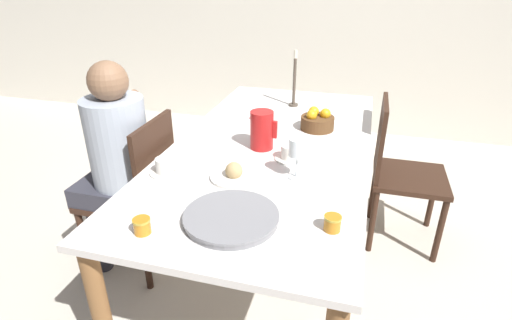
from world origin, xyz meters
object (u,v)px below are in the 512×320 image
Objects in this scene: jam_jar_amber at (142,225)px; candlestick_tall at (294,84)px; red_pitcher at (262,130)px; person_seated at (115,155)px; chair_person_side at (138,191)px; jam_jar_red at (332,222)px; bread_plate at (234,174)px; wine_glass_water at (298,149)px; serving_tray at (231,217)px; teacup_near_person at (165,167)px; teacup_across at (290,153)px; chair_opposite at (398,170)px; fruit_bowl at (317,121)px.

candlestick_tall is (0.24, 1.50, 0.11)m from jam_jar_amber.
jam_jar_amber is at bearing -99.23° from candlestick_tall.
person_seated is at bearing -165.27° from red_pitcher.
chair_person_side reaches higher than jam_jar_red.
bread_plate reaches higher than jam_jar_red.
person_seated reaches higher than wine_glass_water.
bread_plate is (-0.09, 0.31, 0.00)m from serving_tray.
teacup_near_person is 1.00× the size of teacup_across.
jam_jar_amber is (-0.93, -1.28, 0.30)m from chair_opposite.
candlestick_tall is at bearing -37.99° from chair_person_side.
wine_glass_water is at bearing -94.23° from person_seated.
chair_person_side is at bearing 144.76° from teacup_near_person.
person_seated is 8.36× the size of teacup_across.
red_pitcher reaches higher than chair_opposite.
red_pitcher is 0.35m from bread_plate.
chair_person_side is at bearing -150.64° from fruit_bowl.
teacup_near_person is at bearing -129.12° from fruit_bowl.
wine_glass_water is 2.95× the size of jam_jar_red.
candlestick_tall reaches higher than red_pitcher.
red_pitcher is at bearing -75.87° from chair_person_side.
red_pitcher reaches higher than wine_glass_water.
bread_plate is at bearing 106.59° from serving_tray.
wine_glass_water is 0.44m from serving_tray.
fruit_bowl is 0.43m from candlestick_tall.
fruit_bowl reaches higher than jam_jar_amber.
wine_glass_water is 1.29× the size of teacup_near_person.
teacup_near_person is at bearing -173.47° from bread_plate.
fruit_bowl is at bearing 68.32° from bread_plate.
jam_jar_amber is at bearing -139.57° from person_seated.
person_seated is 1.18m from candlestick_tall.
chair_opposite is at bearing 33.76° from red_pitcher.
person_seated reaches higher than serving_tray.
fruit_bowl is (0.57, 0.71, 0.02)m from teacup_near_person.
chair_opposite reaches higher than fruit_bowl.
chair_person_side is 2.48× the size of candlestick_tall.
bread_plate is (0.61, -0.18, 0.28)m from chair_person_side.
fruit_bowl is (0.23, 0.33, -0.05)m from red_pitcher.
chair_person_side is 14.45× the size of jam_jar_amber.
red_pitcher is 0.51m from teacup_near_person.
jam_jar_amber is at bearing -129.32° from wine_glass_water.
jam_jar_red is 0.95m from fruit_bowl.
chair_opposite is at bearing 47.49° from bread_plate.
person_seated reaches higher than red_pitcher.
chair_person_side is 0.24m from person_seated.
candlestick_tall reaches higher than teacup_across.
fruit_bowl is (0.07, 0.42, 0.02)m from teacup_across.
serving_tray is at bearing -88.79° from candlestick_tall.
candlestick_tall is (0.76, 0.89, 0.19)m from person_seated.
red_pitcher reaches higher than chair_person_side.
bread_plate is 0.49m from jam_jar_amber.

